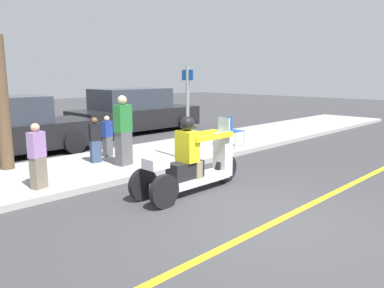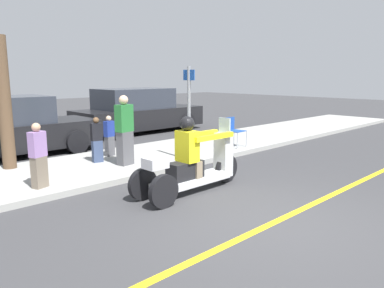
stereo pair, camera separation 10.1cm
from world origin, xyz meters
name	(u,v)px [view 2 (the right image)]	position (x,y,z in m)	size (l,w,h in m)	color
ground_plane	(272,223)	(0.00, 0.00, 0.00)	(60.00, 60.00, 0.00)	#38383A
lane_stripe	(280,220)	(0.19, 0.00, 0.00)	(24.00, 0.12, 0.01)	gold
sidewalk_strip	(104,165)	(0.00, 4.60, 0.06)	(28.00, 2.80, 0.12)	#9E9E99
motorcycle_trike	(192,165)	(0.19, 1.87, 0.51)	(2.42, 0.66, 1.41)	black
spectator_by_tree	(97,141)	(-0.06, 4.77, 0.63)	(0.27, 0.19, 1.05)	#38476B
spectator_far_back	(125,132)	(0.26, 4.11, 0.87)	(0.40, 0.28, 1.56)	#515156
spectator_mid_group	(38,157)	(-1.85, 3.71, 0.69)	(0.32, 0.25, 1.17)	#726656
spectator_end_of_line	(109,137)	(0.52, 5.17, 0.61)	(0.26, 0.19, 1.01)	#515156
folding_chair_curbside	(233,129)	(3.73, 3.86, 0.62)	(0.49, 0.49, 0.82)	#A5A8AD
parked_car_lot_center	(138,112)	(3.87, 8.58, 0.76)	(4.90, 2.07, 1.63)	black
parked_car_lot_left	(3,129)	(-1.23, 7.44, 0.74)	(4.65, 1.94, 1.57)	black
tree_trunk	(4,103)	(-1.73, 5.60, 1.53)	(0.28, 0.28, 2.82)	brown
street_sign	(189,110)	(1.62, 3.45, 1.32)	(0.08, 0.36, 2.20)	gray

